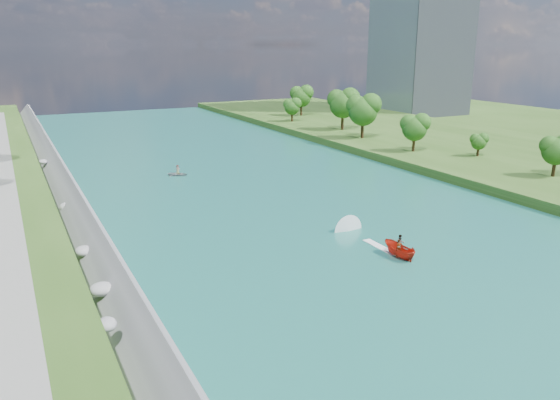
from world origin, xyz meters
TOP-DOWN VIEW (x-y plane):
  - ground at (0.00, 0.00)m, footprint 260.00×260.00m
  - river_water at (0.00, 20.00)m, footprint 55.00×240.00m
  - riprap_bank at (-25.85, 19.28)m, footprint 3.95×236.00m
  - riverside_path at (-32.50, 20.00)m, footprint 3.00×200.00m
  - office_tower at (82.50, 95.00)m, footprint 22.00×22.00m
  - trees_east at (37.18, 43.29)m, footprint 16.65×140.17m
  - motorboat at (1.76, 4.09)m, footprint 3.60×18.85m
  - raft at (-7.55, 46.23)m, footprint 3.84×3.63m

SIDE VIEW (x-z plane):
  - ground at x=0.00m, z-range 0.00..0.00m
  - river_water at x=0.00m, z-range 0.00..0.10m
  - raft at x=-7.55m, z-range -0.37..1.34m
  - motorboat at x=1.76m, z-range -0.27..1.80m
  - riprap_bank at x=-25.85m, z-range -0.22..3.83m
  - riverside_path at x=-32.50m, z-range 3.50..3.60m
  - trees_east at x=37.18m, z-range 0.68..11.66m
  - office_tower at x=82.50m, z-range 0.00..60.00m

